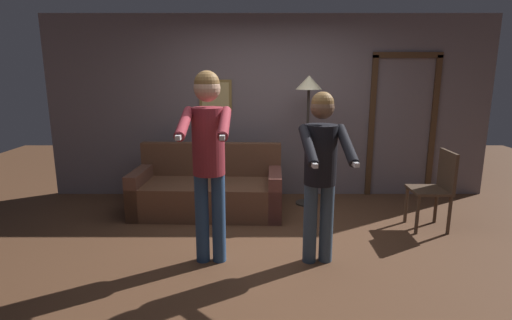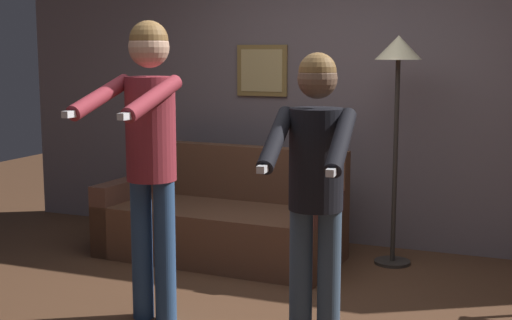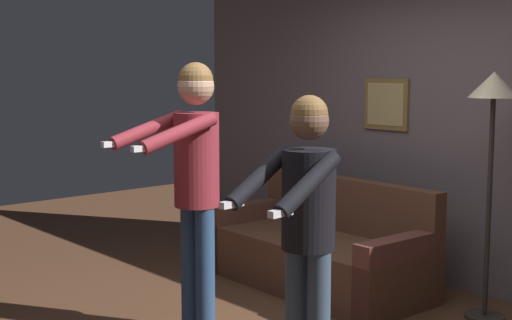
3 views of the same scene
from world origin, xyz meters
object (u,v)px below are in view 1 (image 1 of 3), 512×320
person_standing_left (209,148)px  torchiere_lamp (309,97)px  couch (209,192)px  person_standing_right (321,164)px  dining_chair_distant (437,185)px

person_standing_left → torchiere_lamp: bearing=56.9°
couch → person_standing_right: (1.22, -1.42, 0.71)m
torchiere_lamp → dining_chair_distant: 1.91m
person_standing_left → dining_chair_distant: size_ratio=1.96×
person_standing_left → person_standing_right: person_standing_left is taller
couch → person_standing_right: person_standing_right is taller
couch → person_standing_left: (0.19, -1.42, 0.85)m
person_standing_left → person_standing_right: bearing=-0.2°
person_standing_right → couch: bearing=130.7°
torchiere_lamp → person_standing_right: bearing=-93.2°
couch → person_standing_right: size_ratio=1.18×
couch → torchiere_lamp: size_ratio=1.10×
person_standing_right → dining_chair_distant: (1.50, 0.86, -0.46)m
dining_chair_distant → person_standing_left: bearing=-161.3°
person_standing_left → dining_chair_distant: person_standing_left is taller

